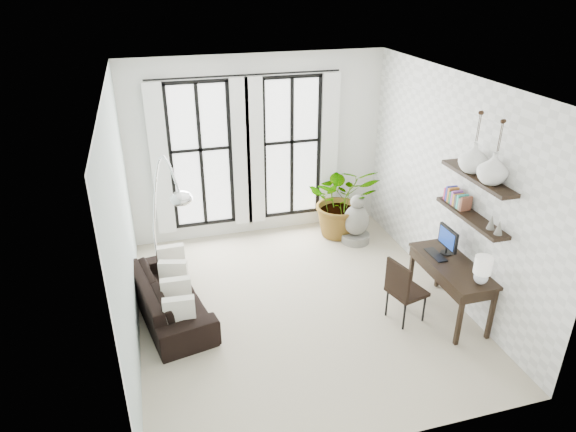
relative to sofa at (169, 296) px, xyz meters
name	(u,v)px	position (x,y,z in m)	size (l,w,h in m)	color
floor	(299,306)	(1.80, -0.32, -0.29)	(5.00, 5.00, 0.00)	#BAB094
ceiling	(301,83)	(1.80, -0.32, 2.91)	(5.00, 5.00, 0.00)	white
wall_left	(122,227)	(-0.45, -0.32, 1.31)	(5.00, 5.00, 0.00)	#A3B6B0
wall_right	(451,188)	(4.05, -0.32, 1.31)	(5.00, 5.00, 0.00)	white
wall_back	(258,148)	(1.80, 2.18, 1.31)	(4.50, 4.50, 0.00)	white
windows	(248,153)	(1.60, 2.11, 1.27)	(3.26, 0.13, 2.65)	white
wall_shelves	(472,200)	(3.91, -1.02, 1.43)	(0.25, 1.30, 0.60)	black
sofa	(169,296)	(0.00, 0.00, 0.00)	(2.01, 0.78, 0.59)	black
throw_pillows	(175,282)	(0.10, 0.00, 0.21)	(0.40, 1.52, 0.40)	silver
plant	(342,200)	(3.19, 1.61, 0.40)	(1.25, 1.08, 1.39)	#2D7228
desk	(454,269)	(3.74, -1.10, 0.46)	(0.58, 1.38, 1.21)	black
desk_chair	(403,288)	(3.05, -1.02, 0.24)	(0.54, 0.54, 0.94)	black
arc_lamp	(164,192)	(0.10, 0.38, 1.42)	(0.72, 0.98, 2.24)	silver
buddha	(356,222)	(3.34, 1.27, 0.09)	(0.50, 0.50, 0.90)	gray
vase_a	(493,168)	(3.91, -1.31, 1.97)	(0.37, 0.37, 0.38)	white
vase_b	(473,158)	(3.91, -0.91, 1.97)	(0.37, 0.37, 0.38)	white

